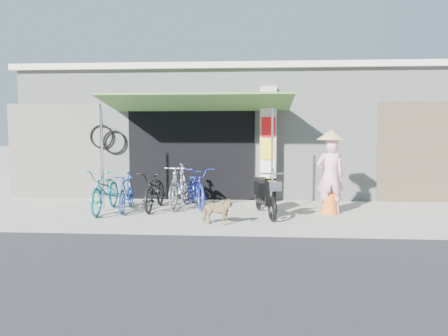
# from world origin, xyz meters

# --- Properties ---
(ground) EXTENTS (80.00, 80.00, 0.00)m
(ground) POSITION_xyz_m (0.00, 0.00, 0.00)
(ground) COLOR #AFA89E
(ground) RESTS_ON ground
(road_strip) EXTENTS (80.00, 6.00, 0.01)m
(road_strip) POSITION_xyz_m (0.00, -4.50, 0.01)
(road_strip) COLOR #313134
(road_strip) RESTS_ON ground
(bicycle_shop) EXTENTS (12.30, 5.30, 3.66)m
(bicycle_shop) POSITION_xyz_m (-0.00, 5.09, 1.83)
(bicycle_shop) COLOR #959992
(bicycle_shop) RESTS_ON ground
(shop_pillar) EXTENTS (0.42, 0.44, 3.00)m
(shop_pillar) POSITION_xyz_m (0.85, 2.45, 1.50)
(shop_pillar) COLOR beige
(shop_pillar) RESTS_ON ground
(awning) EXTENTS (4.60, 1.88, 2.72)m
(awning) POSITION_xyz_m (-0.90, 1.63, 2.51)
(awning) COLOR #3F6A2F
(awning) RESTS_ON ground
(neighbour_right) EXTENTS (2.60, 0.06, 2.60)m
(neighbour_right) POSITION_xyz_m (5.00, 2.59, 1.30)
(neighbour_right) COLOR brown
(neighbour_right) RESTS_ON ground
(neighbour_left) EXTENTS (2.60, 0.06, 2.60)m
(neighbour_left) POSITION_xyz_m (-5.00, 2.59, 1.30)
(neighbour_left) COLOR #6B665B
(neighbour_left) RESTS_ON ground
(bike_teal) EXTENTS (0.73, 1.93, 1.00)m
(bike_teal) POSITION_xyz_m (-2.89, 0.62, 0.50)
(bike_teal) COLOR teal
(bike_teal) RESTS_ON ground
(bike_blue) EXTENTS (0.53, 1.51, 0.89)m
(bike_blue) POSITION_xyz_m (-2.45, 0.74, 0.45)
(bike_blue) COLOR #21489A
(bike_blue) RESTS_ON ground
(bike_black) EXTENTS (0.62, 1.74, 0.91)m
(bike_black) POSITION_xyz_m (-1.83, 1.01, 0.46)
(bike_black) COLOR black
(bike_black) RESTS_ON ground
(bike_silver) EXTENTS (0.65, 1.82, 1.07)m
(bike_silver) POSITION_xyz_m (-1.32, 1.33, 0.54)
(bike_silver) COLOR silver
(bike_silver) RESTS_ON ground
(bike_navy) EXTENTS (1.21, 2.00, 0.99)m
(bike_navy) POSITION_xyz_m (-0.90, 1.43, 0.50)
(bike_navy) COLOR #212D9A
(bike_navy) RESTS_ON ground
(street_dog) EXTENTS (0.72, 0.45, 0.56)m
(street_dog) POSITION_xyz_m (-0.23, -0.58, 0.28)
(street_dog) COLOR #A58757
(street_dog) RESTS_ON ground
(moped) EXTENTS (0.63, 1.76, 1.01)m
(moped) POSITION_xyz_m (0.74, 0.49, 0.46)
(moped) COLOR black
(moped) RESTS_ON ground
(nun) EXTENTS (0.64, 0.64, 1.89)m
(nun) POSITION_xyz_m (2.20, 0.79, 0.92)
(nun) COLOR #FBA9C8
(nun) RESTS_ON ground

